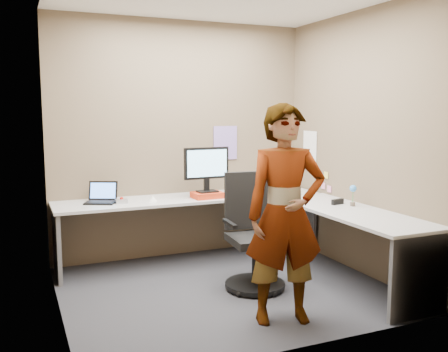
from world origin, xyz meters
name	(u,v)px	position (x,y,z in m)	size (l,w,h in m)	color
ground	(226,289)	(0.00, 0.00, 0.00)	(3.00, 3.00, 0.00)	#242429
wall_back	(181,140)	(0.00, 1.30, 1.35)	(3.00, 3.00, 0.00)	brown
wall_right	(359,143)	(1.50, 0.00, 1.35)	(2.70, 2.70, 0.00)	brown
wall_left	(54,153)	(-1.50, 0.00, 1.35)	(2.70, 2.70, 0.00)	brown
desk	(249,217)	(0.44, 0.39, 0.59)	(2.98, 2.58, 0.73)	#A4A4A4
paper_ream	(207,195)	(0.15, 0.85, 0.76)	(0.32, 0.24, 0.06)	red
monitor	(207,166)	(0.15, 0.87, 1.09)	(0.52, 0.16, 0.49)	black
laptop	(102,197)	(-0.97, 1.03, 0.79)	(0.38, 0.36, 0.22)	black
trackball_mouse	(121,201)	(-0.79, 0.90, 0.76)	(0.12, 0.08, 0.07)	#B7B7BC
origami	(153,199)	(-0.46, 0.88, 0.76)	(0.10, 0.10, 0.06)	white
stapler	(338,202)	(1.24, -0.03, 0.76)	(0.15, 0.04, 0.06)	black
flower	(353,192)	(1.32, -0.16, 0.87)	(0.07, 0.07, 0.22)	brown
calendar_purple	(225,143)	(0.55, 1.29, 1.30)	(0.30, 0.01, 0.40)	#846BB7
calendar_white	(310,147)	(1.49, 0.90, 1.25)	(0.01, 0.28, 0.38)	white
sticky_note_a	(326,175)	(1.49, 0.55, 0.95)	(0.01, 0.07, 0.07)	#F2E059
sticky_note_b	(323,186)	(1.49, 0.60, 0.82)	(0.01, 0.07, 0.07)	pink
sticky_note_c	(329,189)	(1.49, 0.48, 0.80)	(0.01, 0.07, 0.07)	pink
sticky_note_d	(319,176)	(1.49, 0.70, 0.92)	(0.01, 0.07, 0.07)	#F2E059
office_chair	(253,242)	(0.26, -0.04, 0.44)	(0.57, 0.57, 1.08)	black
person	(285,214)	(0.15, -0.84, 0.87)	(0.64, 0.42, 1.75)	#999399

